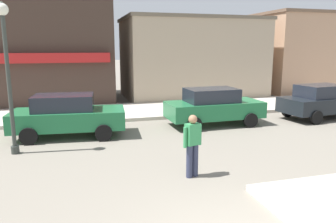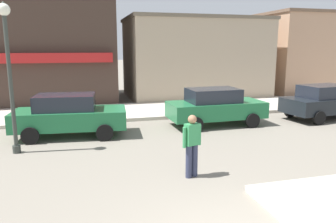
% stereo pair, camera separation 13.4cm
% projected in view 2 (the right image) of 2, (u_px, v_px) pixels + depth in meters
% --- Properties ---
extents(kerb_far, '(80.00, 4.00, 0.15)m').
position_uv_depth(kerb_far, '(130.00, 111.00, 16.44)').
color(kerb_far, beige).
rests_on(kerb_far, ground).
extents(lamp_post, '(0.36, 0.36, 4.54)m').
position_uv_depth(lamp_post, '(8.00, 57.00, 9.66)').
color(lamp_post, '#333833').
rests_on(lamp_post, ground).
extents(parked_car_nearest, '(4.15, 2.17, 1.56)m').
position_uv_depth(parked_car_nearest, '(69.00, 115.00, 11.98)').
color(parked_car_nearest, '#1E6B3D').
rests_on(parked_car_nearest, ground).
extents(parked_car_second, '(4.04, 1.95, 1.56)m').
position_uv_depth(parked_car_second, '(215.00, 106.00, 13.70)').
color(parked_car_second, '#1E6B3D').
rests_on(parked_car_second, ground).
extents(parked_car_third, '(4.17, 2.23, 1.56)m').
position_uv_depth(parked_car_third, '(325.00, 101.00, 14.94)').
color(parked_car_third, black).
rests_on(parked_car_third, ground).
extents(pedestrian_crossing_near, '(0.55, 0.32, 1.61)m').
position_uv_depth(pedestrian_crossing_near, '(192.00, 144.00, 8.19)').
color(pedestrian_crossing_near, '#2D334C').
rests_on(pedestrian_crossing_near, ground).
extents(building_corner_shop, '(12.31, 7.52, 7.28)m').
position_uv_depth(building_corner_shop, '(9.00, 40.00, 19.37)').
color(building_corner_shop, '#3D2D26').
rests_on(building_corner_shop, ground).
extents(building_storefront_left_near, '(8.92, 5.58, 5.08)m').
position_uv_depth(building_storefront_left_near, '(194.00, 58.00, 21.61)').
color(building_storefront_left_near, tan).
rests_on(building_storefront_left_near, ground).
extents(building_storefront_left_mid, '(8.64, 7.15, 5.65)m').
position_uv_depth(building_storefront_left_mid, '(307.00, 52.00, 25.40)').
color(building_storefront_left_mid, tan).
rests_on(building_storefront_left_mid, ground).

